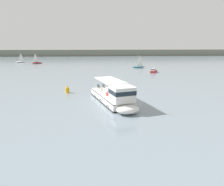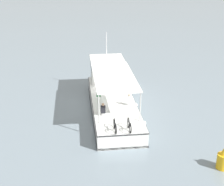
{
  "view_description": "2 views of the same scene",
  "coord_description": "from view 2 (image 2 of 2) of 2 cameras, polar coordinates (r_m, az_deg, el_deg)",
  "views": [
    {
      "loc": [
        -3.56,
        -26.76,
        8.1
      ],
      "look_at": [
        -0.77,
        1.82,
        1.4
      ],
      "focal_mm": 32.33,
      "sensor_mm": 36.0,
      "label": 1
    },
    {
      "loc": [
        -4.02,
        25.15,
        11.0
      ],
      "look_at": [
        -0.77,
        1.82,
        1.4
      ],
      "focal_mm": 52.58,
      "sensor_mm": 36.0,
      "label": 2
    }
  ],
  "objects": [
    {
      "name": "ground_plane",
      "position": [
        27.75,
        -1.05,
        -1.19
      ],
      "size": [
        400.0,
        400.0,
        0.0
      ],
      "primitive_type": "plane",
      "color": "gray"
    },
    {
      "name": "channel_buoy",
      "position": [
        19.83,
        18.76,
        -10.91
      ],
      "size": [
        0.7,
        0.7,
        1.4
      ],
      "color": "gold",
      "rests_on": "ground"
    },
    {
      "name": "ferry_main",
      "position": [
        26.51,
        -0.25,
        0.05
      ],
      "size": [
        6.2,
        13.07,
        5.32
      ],
      "color": "white",
      "rests_on": "ground"
    }
  ]
}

